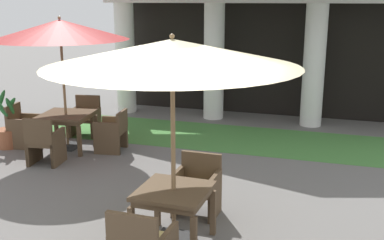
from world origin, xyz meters
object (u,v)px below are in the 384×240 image
at_px(patio_table_mid_right, 66,118).
at_px(patio_chair_mid_right_north, 85,118).
at_px(patio_umbrella_near_foreground, 172,54).
at_px(patio_umbrella_mid_right, 60,30).
at_px(patio_chair_near_foreground_north, 197,187).
at_px(potted_palm_left_edge, 8,132).
at_px(patio_chair_mid_right_south, 45,143).
at_px(patio_table_near_foreground, 174,197).
at_px(patio_chair_mid_right_west, 23,127).
at_px(patio_chair_mid_right_east, 112,132).

distance_m(patio_table_mid_right, patio_chair_mid_right_north, 1.01).
xyz_separation_m(patio_umbrella_near_foreground, patio_umbrella_mid_right, (-3.42, 3.05, 0.02)).
distance_m(patio_chair_near_foreground_north, potted_palm_left_edge, 5.02).
relative_size(patio_umbrella_near_foreground, potted_palm_left_edge, 2.48).
relative_size(patio_chair_near_foreground_north, patio_chair_mid_right_south, 0.93).
bearing_deg(patio_table_near_foreground, patio_umbrella_near_foreground, 91.79).
relative_size(patio_umbrella_near_foreground, patio_chair_near_foreground_north, 3.45).
xyz_separation_m(patio_table_mid_right, potted_palm_left_edge, (-1.23, -0.29, -0.33)).
bearing_deg(patio_table_mid_right, patio_umbrella_near_foreground, -41.81).
height_order(patio_chair_mid_right_west, patio_chair_mid_right_south, patio_chair_mid_right_south).
height_order(patio_table_near_foreground, patio_chair_mid_right_south, patio_chair_mid_right_south).
xyz_separation_m(patio_chair_mid_right_west, patio_chair_mid_right_south, (1.10, -0.85, 0.01)).
bearing_deg(potted_palm_left_edge, patio_umbrella_near_foreground, -30.77).
relative_size(patio_chair_mid_right_south, patio_chair_mid_right_east, 1.11).
bearing_deg(patio_chair_near_foreground_north, patio_table_near_foreground, 90.00).
height_order(patio_chair_near_foreground_north, patio_chair_mid_right_north, patio_chair_mid_right_north).
bearing_deg(patio_table_near_foreground, patio_table_mid_right, 138.19).
relative_size(patio_table_mid_right, patio_chair_mid_right_south, 1.20).
relative_size(patio_umbrella_near_foreground, patio_chair_mid_right_west, 3.36).
bearing_deg(potted_palm_left_edge, patio_chair_mid_right_south, -26.80).
distance_m(patio_umbrella_near_foreground, patio_chair_mid_right_north, 5.73).
xyz_separation_m(patio_table_near_foreground, patio_chair_mid_right_north, (-3.55, 4.03, -0.24)).
height_order(patio_table_mid_right, patio_chair_mid_right_south, patio_chair_mid_right_south).
relative_size(patio_umbrella_mid_right, patio_chair_mid_right_west, 3.04).
xyz_separation_m(patio_chair_mid_right_west, potted_palm_left_edge, (-0.25, -0.16, -0.10)).
relative_size(patio_table_near_foreground, patio_chair_mid_right_south, 0.95).
xyz_separation_m(patio_umbrella_near_foreground, patio_chair_mid_right_west, (-4.39, 2.92, -1.99)).
bearing_deg(patio_umbrella_near_foreground, patio_chair_near_foreground_north, 88.33).
bearing_deg(patio_chair_mid_right_west, potted_palm_left_edge, -65.31).
bearing_deg(patio_umbrella_near_foreground, patio_chair_mid_right_east, 127.53).
height_order(patio_chair_near_foreground_north, patio_chair_mid_right_east, patio_chair_near_foreground_north).
bearing_deg(patio_chair_near_foreground_north, patio_umbrella_near_foreground, 90.00).
height_order(patio_umbrella_mid_right, patio_chair_mid_right_north, patio_umbrella_mid_right).
xyz_separation_m(patio_umbrella_near_foreground, patio_chair_mid_right_east, (-2.45, 3.18, -1.99)).
height_order(patio_chair_mid_right_west, potted_palm_left_edge, potted_palm_left_edge).
distance_m(patio_chair_near_foreground_north, patio_chair_mid_right_west, 4.84).
bearing_deg(patio_chair_mid_right_north, patio_table_mid_right, 90.00).
xyz_separation_m(patio_chair_near_foreground_north, patio_chair_mid_right_south, (-3.31, 1.15, 0.02)).
distance_m(patio_umbrella_near_foreground, patio_umbrella_mid_right, 4.58).
height_order(patio_umbrella_near_foreground, patio_chair_near_foreground_north, patio_umbrella_near_foreground).
xyz_separation_m(patio_table_near_foreground, patio_table_mid_right, (-3.42, 3.05, 0.00)).
bearing_deg(potted_palm_left_edge, patio_umbrella_mid_right, 13.30).
height_order(patio_table_mid_right, patio_chair_mid_right_north, patio_chair_mid_right_north).
bearing_deg(patio_chair_near_foreground_north, patio_chair_mid_right_west, -22.62).
distance_m(patio_umbrella_near_foreground, potted_palm_left_edge, 5.79).
bearing_deg(patio_table_near_foreground, patio_chair_mid_right_north, 131.33).
height_order(patio_chair_mid_right_north, patio_chair_mid_right_west, same).
distance_m(patio_chair_mid_right_east, potted_palm_left_edge, 2.24).
xyz_separation_m(patio_chair_mid_right_north, patio_chair_mid_right_south, (0.26, -1.95, 0.02)).
bearing_deg(patio_umbrella_mid_right, patio_chair_mid_right_north, 97.59).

